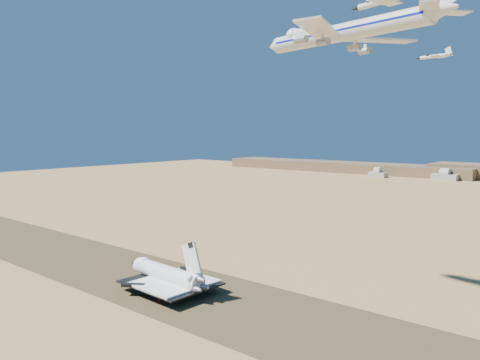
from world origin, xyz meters
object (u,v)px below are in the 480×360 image
Objects in this scene: crew_c at (165,299)px; chase_jet_a at (380,2)px; crew_b at (159,300)px; carrier_747 at (339,33)px; crew_a at (164,295)px; chase_jet_c at (434,56)px; shuttle at (167,276)px.

chase_jet_a is (77.60, -3.36, 87.80)m from crew_c.
carrier_747 is at bearing -78.90° from crew_b.
crew_c is (1.05, 1.75, 0.10)m from crew_b.
crew_b is (2.43, -4.46, -0.16)m from crew_a.
chase_jet_a reaches higher than crew_c.
carrier_747 is 4.89× the size of chase_jet_a.
chase_jet_a is at bearing -112.48° from crew_a.
carrier_747 is at bearing 142.90° from chase_jet_a.
carrier_747 is 110.07m from crew_b.
crew_c is 139.22m from chase_jet_c.
carrier_747 is 4.85× the size of chase_jet_c.
crew_c is 117.23m from chase_jet_a.
shuttle is at bearing -141.33° from carrier_747.
chase_jet_a is (86.37, -12.01, 83.03)m from shuttle.
crew_b is 2.04m from crew_c.
crew_b is at bearing 112.28° from crew_c.
carrier_747 is 47.38× the size of crew_b.
chase_jet_c is (61.36, 88.14, 88.60)m from crew_c.
crew_a is 139.07m from chase_jet_c.
crew_c is (-46.31, -36.97, -91.40)m from carrier_747.
shuttle is at bearing 23.54° from crew_a.
shuttle is 9.24m from crew_a.
chase_jet_c is at bearing -71.56° from crew_c.
shuttle is at bearing 8.44° from crew_b.
carrier_747 is 109.52m from crew_a.
chase_jet_a is (81.08, -6.08, 87.74)m from crew_a.
crew_b is at bearing -50.63° from shuttle.
crew_c is 0.12× the size of chase_jet_c.
shuttle is 13.83m from crew_b.
carrier_747 reaches higher than shuttle.
shuttle is 0.58× the size of carrier_747.
crew_b is at bearing -166.08° from chase_jet_a.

